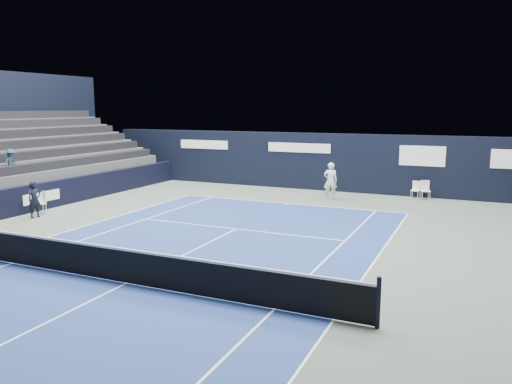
% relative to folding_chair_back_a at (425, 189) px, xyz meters
% --- Properties ---
extents(ground, '(48.00, 48.00, 0.00)m').
position_rel_folding_chair_back_a_xyz_m(ground, '(-5.78, -13.66, -0.54)').
color(ground, '#4A5850').
rests_on(ground, ground).
extents(court_surface, '(10.97, 23.77, 0.01)m').
position_rel_folding_chair_back_a_xyz_m(court_surface, '(-5.78, -15.66, -0.54)').
color(court_surface, navy).
rests_on(court_surface, ground).
extents(folding_chair_back_a, '(0.53, 0.52, 0.95)m').
position_rel_folding_chair_back_a_xyz_m(folding_chair_back_a, '(0.00, 0.00, 0.00)').
color(folding_chair_back_a, white).
rests_on(folding_chair_back_a, ground).
extents(folding_chair_back_b, '(0.43, 0.42, 0.87)m').
position_rel_folding_chair_back_a_xyz_m(folding_chair_back_b, '(-0.47, 0.17, -0.05)').
color(folding_chair_back_b, silver).
rests_on(folding_chair_back_b, ground).
extents(line_judge_chair, '(0.55, 0.55, 0.96)m').
position_rel_folding_chair_back_a_xyz_m(line_judge_chair, '(-14.59, -10.15, 0.00)').
color(line_judge_chair, white).
rests_on(line_judge_chair, ground).
extents(line_judge, '(0.48, 0.62, 1.50)m').
position_rel_folding_chair_back_a_xyz_m(line_judge, '(-14.22, -10.85, 0.21)').
color(line_judge, black).
rests_on(line_judge, ground).
extents(court_markings, '(11.03, 23.83, 0.00)m').
position_rel_folding_chair_back_a_xyz_m(court_markings, '(-5.78, -15.66, -0.53)').
color(court_markings, white).
rests_on(court_markings, court_surface).
extents(tennis_net, '(12.90, 0.10, 1.10)m').
position_rel_folding_chair_back_a_xyz_m(tennis_net, '(-5.78, -15.66, -0.03)').
color(tennis_net, black).
rests_on(tennis_net, ground).
extents(back_sponsor_wall, '(26.00, 0.63, 3.10)m').
position_rel_folding_chair_back_a_xyz_m(back_sponsor_wall, '(-5.78, 0.84, 1.01)').
color(back_sponsor_wall, black).
rests_on(back_sponsor_wall, ground).
extents(side_barrier_left, '(0.33, 22.00, 1.20)m').
position_rel_folding_chair_back_a_xyz_m(side_barrier_left, '(-15.28, -9.68, 0.06)').
color(side_barrier_left, black).
rests_on(side_barrier_left, ground).
extents(tennis_player, '(0.77, 0.93, 1.83)m').
position_rel_folding_chair_back_a_xyz_m(tennis_player, '(-4.31, -1.78, 0.37)').
color(tennis_player, white).
rests_on(tennis_player, ground).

